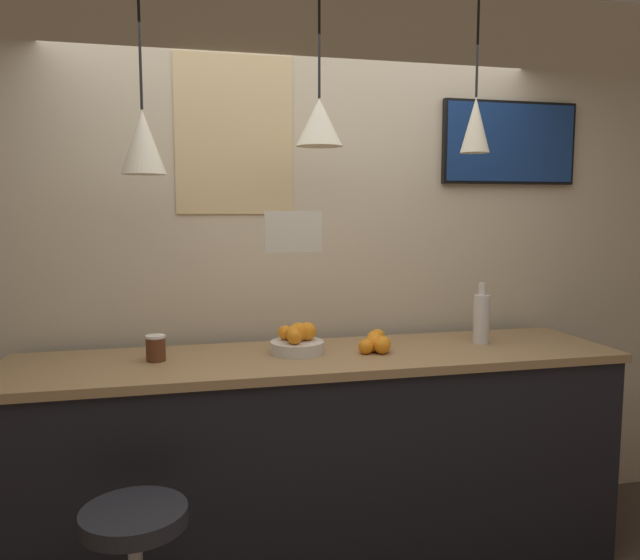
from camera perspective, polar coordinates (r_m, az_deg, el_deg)
back_wall at (r=3.32m, az=-1.83°, el=1.77°), size 8.00×0.06×2.90m
service_counter at (r=3.11m, az=-0.00°, el=-16.20°), size 2.85×0.69×1.05m
fruit_bowl at (r=2.95m, az=-2.09°, el=-5.63°), size 0.25×0.25×0.15m
orange_pile at (r=3.03m, az=5.11°, el=-5.67°), size 0.20×0.29×0.08m
juice_bottle at (r=3.25m, az=14.55°, el=-3.36°), size 0.08×0.08×0.31m
spread_jar at (r=2.90m, az=-14.78°, el=-6.04°), size 0.09×0.09×0.12m
pendant_lamp_left at (r=2.82m, az=-15.89°, el=12.10°), size 0.19×0.19×0.93m
pendant_lamp_middle at (r=2.90m, az=-0.07°, el=14.27°), size 0.21×0.21×0.79m
pendant_lamp_right at (r=3.17m, az=14.02°, el=13.66°), size 0.14×0.14×0.81m
mounted_tv at (r=3.71m, az=16.97°, el=11.90°), size 0.80×0.04×0.45m
hanging_menu_board at (r=2.57m, az=-2.44°, el=4.44°), size 0.24×0.01×0.17m
wall_poster at (r=3.24m, az=-7.83°, el=13.00°), size 0.59×0.01×0.79m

